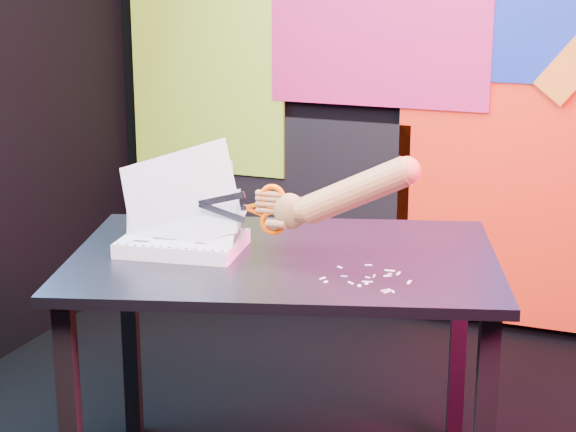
% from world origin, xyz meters
% --- Properties ---
extents(room, '(3.01, 3.01, 2.71)m').
position_xyz_m(room, '(0.00, 0.00, 1.35)').
color(room, black).
rests_on(room, ground).
extents(backdrop, '(2.88, 0.05, 2.08)m').
position_xyz_m(backdrop, '(0.06, 1.46, 0.96)').
color(backdrop, red).
rests_on(backdrop, ground).
extents(work_table, '(1.38, 1.12, 0.75)m').
position_xyz_m(work_table, '(-0.07, -0.05, 0.66)').
color(work_table, black).
rests_on(work_table, ground).
extents(printout_stack, '(0.41, 0.30, 0.33)m').
position_xyz_m(printout_stack, '(-0.36, -0.11, 0.78)').
color(printout_stack, white).
rests_on(printout_stack, work_table).
extents(scissors, '(0.26, 0.03, 0.15)m').
position_xyz_m(scissors, '(-0.10, -0.09, 0.89)').
color(scissors, '#B1B8C9').
rests_on(scissors, printout_stack).
extents(hand_forearm, '(0.44, 0.10, 0.22)m').
position_xyz_m(hand_forearm, '(0.12, -0.08, 0.95)').
color(hand_forearm, '#935D31').
rests_on(hand_forearm, work_table).
extents(paper_clippings, '(0.23, 0.21, 0.00)m').
position_xyz_m(paper_clippings, '(0.23, -0.16, 0.75)').
color(paper_clippings, silver).
rests_on(paper_clippings, work_table).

